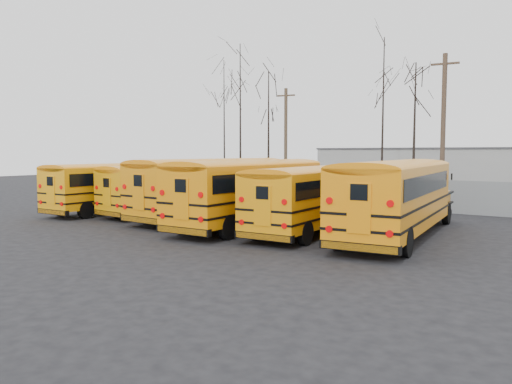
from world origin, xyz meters
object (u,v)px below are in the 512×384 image
Objects in this scene: bus_f at (398,192)px; utility_pole_left at (286,141)px; bus_d at (253,187)px; bus_c at (216,183)px; utility_pole_right at (443,129)px; bus_e at (317,193)px; bus_a at (120,183)px; bus_b at (175,184)px.

bus_f is 21.33m from utility_pole_left.
utility_pole_left reaches higher than bus_d.
bus_c is at bearing 157.47° from bus_d.
bus_c is at bearing 171.39° from bus_f.
utility_pole_left is 13.08m from utility_pole_right.
bus_e is 0.91× the size of bus_f.
bus_c is 1.36× the size of utility_pole_left.
bus_a is 17.44m from bus_f.
bus_f is (10.49, -0.52, 0.01)m from bus_c.
bus_b is 0.97× the size of bus_e.
bus_b is at bearing -96.19° from utility_pole_left.
utility_pole_left is (-4.36, 14.56, 2.64)m from bus_c.
bus_c reaches higher than bus_a.
utility_pole_left is at bearing 98.16° from bus_b.
bus_b is at bearing 169.84° from bus_e.
utility_pole_left reaches higher than bus_b.
bus_b is 13.99m from bus_f.
bus_e reaches higher than bus_a.
utility_pole_right reaches higher than utility_pole_left.
bus_a is 0.98× the size of bus_e.
utility_pole_right reaches higher than bus_d.
bus_f is at bearing 0.16° from bus_c.
bus_d is 1.34× the size of utility_pole_left.
bus_d reaches higher than bus_b.
bus_f reaches higher than bus_b.
bus_b is 0.89× the size of bus_c.
utility_pole_right reaches higher than bus_e.
bus_b is at bearing 164.64° from bus_d.
bus_d is (3.47, -1.30, -0.02)m from bus_c.
bus_c reaches higher than bus_d.
bus_e is 15.01m from utility_pole_right.
bus_f reaches higher than bus_e.
bus_f is at bearing 2.18° from bus_e.
utility_pole_right is (13.03, -0.95, 0.65)m from utility_pole_left.
utility_pole_left is (-11.15, 15.44, 2.81)m from bus_e.
utility_pole_left reaches higher than bus_c.
bus_c is (6.95, 0.88, 0.19)m from bus_a.
utility_pole_right is at bearing 68.84° from bus_d.
bus_c is 1.19× the size of utility_pole_right.
bus_e is 1.09× the size of utility_pole_right.
bus_d reaches higher than bus_a.
bus_f is at bearing -55.22° from utility_pole_left.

